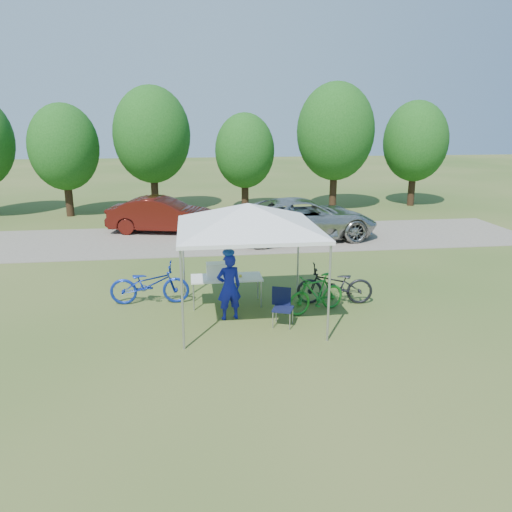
{
  "coord_description": "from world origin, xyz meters",
  "views": [
    {
      "loc": [
        -1.28,
        -10.91,
        4.55
      ],
      "look_at": [
        0.45,
        2.0,
        0.94
      ],
      "focal_mm": 35.0,
      "sensor_mm": 36.0,
      "label": 1
    }
  ],
  "objects": [
    {
      "name": "gravel_strip",
      "position": [
        0.0,
        8.0,
        0.01
      ],
      "size": [
        24.0,
        5.0,
        0.02
      ],
      "primitive_type": "cube",
      "color": "gray",
      "rests_on": "ground"
    },
    {
      "name": "sedan",
      "position": [
        -2.43,
        9.5,
        0.73
      ],
      "size": [
        4.56,
        2.44,
        1.43
      ],
      "primitive_type": "imported",
      "rotation": [
        0.0,
        0.0,
        1.35
      ],
      "color": "#4F130D",
      "rests_on": "gravel_strip"
    },
    {
      "name": "canopy",
      "position": [
        0.0,
        0.0,
        2.65
      ],
      "size": [
        4.53,
        4.53,
        3.0
      ],
      "color": "#A5A5AA",
      "rests_on": "ground"
    },
    {
      "name": "ice_cream_cup",
      "position": [
        -0.09,
        0.87,
        0.75
      ],
      "size": [
        0.08,
        0.08,
        0.06
      ],
      "primitive_type": "cylinder",
      "color": "gold",
      "rests_on": "folding_table"
    },
    {
      "name": "folding_table",
      "position": [
        -0.44,
        0.92,
        0.68
      ],
      "size": [
        1.76,
        0.73,
        0.72
      ],
      "color": "white",
      "rests_on": "ground"
    },
    {
      "name": "bike_green",
      "position": [
        1.66,
        0.11,
        0.48
      ],
      "size": [
        1.64,
        1.0,
        0.95
      ],
      "primitive_type": "imported",
      "rotation": [
        0.0,
        0.0,
        -1.2
      ],
      "color": "#197121",
      "rests_on": "ground"
    },
    {
      "name": "folding_chair",
      "position": [
        0.71,
        -0.5,
        0.5
      ],
      "size": [
        0.56,
        0.59,
        0.85
      ],
      "rotation": [
        0.0,
        0.0,
        -0.37
      ],
      "color": "black",
      "rests_on": "ground"
    },
    {
      "name": "treeline",
      "position": [
        -0.29,
        14.05,
        3.53
      ],
      "size": [
        24.89,
        4.28,
        6.3
      ],
      "color": "#382314",
      "rests_on": "ground"
    },
    {
      "name": "ground",
      "position": [
        0.0,
        0.0,
        0.0
      ],
      "size": [
        100.0,
        100.0,
        0.0
      ],
      "primitive_type": "plane",
      "color": "#2D5119",
      "rests_on": "ground"
    },
    {
      "name": "minivan",
      "position": [
        3.04,
        7.57,
        0.81
      ],
      "size": [
        5.94,
        3.26,
        1.58
      ],
      "primitive_type": "imported",
      "rotation": [
        0.0,
        0.0,
        1.69
      ],
      "color": "#ACADA8",
      "rests_on": "gravel_strip"
    },
    {
      "name": "bike_dark",
      "position": [
        2.26,
        0.6,
        0.5
      ],
      "size": [
        1.98,
        0.9,
        1.01
      ],
      "primitive_type": "imported",
      "rotation": [
        0.0,
        0.0,
        -1.69
      ],
      "color": "black",
      "rests_on": "ground"
    },
    {
      "name": "cyclist",
      "position": [
        -0.45,
        -0.02,
        0.79
      ],
      "size": [
        0.64,
        0.49,
        1.58
      ],
      "primitive_type": "imported",
      "rotation": [
        0.0,
        0.0,
        3.36
      ],
      "color": "#121894",
      "rests_on": "ground"
    },
    {
      "name": "cooler",
      "position": [
        -0.69,
        0.92,
        0.91
      ],
      "size": [
        0.51,
        0.35,
        0.37
      ],
      "color": "white",
      "rests_on": "folding_table"
    },
    {
      "name": "bike_blue",
      "position": [
        -2.36,
        1.25,
        0.52
      ],
      "size": [
        2.0,
        0.76,
        1.04
      ],
      "primitive_type": "imported",
      "rotation": [
        0.0,
        0.0,
        1.53
      ],
      "color": "#112A98",
      "rests_on": "ground"
    }
  ]
}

